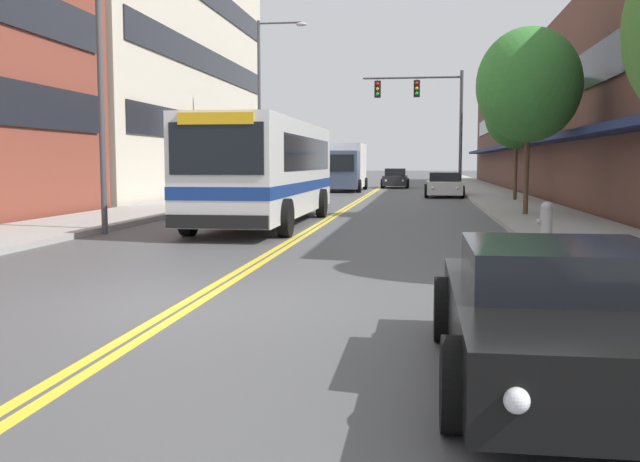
{
  "coord_description": "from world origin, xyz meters",
  "views": [
    {
      "loc": [
        3.11,
        -9.22,
        1.92
      ],
      "look_at": [
        -0.2,
        13.99,
        -0.34
      ],
      "focal_mm": 40.0,
      "sensor_mm": 36.0,
      "label": 1
    }
  ],
  "objects_px": {
    "street_tree_right_mid": "(529,85)",
    "box_truck": "(345,167)",
    "car_charcoal_moving_lead": "(395,179)",
    "street_tree_right_far": "(517,114)",
    "city_bus": "(267,167)",
    "traffic_signal_mast": "(428,108)",
    "street_lamp_left_far": "(265,95)",
    "car_silver_parked_left_far": "(263,190)",
    "street_lamp_left_near": "(109,48)",
    "fire_hydrant": "(546,221)",
    "car_white_parked_right_mid": "(444,185)",
    "car_champagne_parked_left_mid": "(295,185)",
    "car_black_parked_right_foreground": "(563,316)"
  },
  "relations": [
    {
      "from": "street_tree_right_mid",
      "to": "box_truck",
      "type": "bearing_deg",
      "value": 110.83
    },
    {
      "from": "car_charcoal_moving_lead",
      "to": "street_tree_right_far",
      "type": "xyz_separation_m",
      "value": [
        6.36,
        -19.34,
        3.52
      ]
    },
    {
      "from": "city_bus",
      "to": "traffic_signal_mast",
      "type": "relative_size",
      "value": 1.59
    },
    {
      "from": "street_lamp_left_far",
      "to": "city_bus",
      "type": "bearing_deg",
      "value": -77.37
    },
    {
      "from": "car_silver_parked_left_far",
      "to": "street_lamp_left_near",
      "type": "height_order",
      "value": "street_lamp_left_near"
    },
    {
      "from": "car_charcoal_moving_lead",
      "to": "fire_hydrant",
      "type": "bearing_deg",
      "value": -82.65
    },
    {
      "from": "street_lamp_left_near",
      "to": "street_tree_right_far",
      "type": "xyz_separation_m",
      "value": [
        12.54,
        16.77,
        -0.7
      ]
    },
    {
      "from": "car_white_parked_right_mid",
      "to": "car_champagne_parked_left_mid",
      "type": "bearing_deg",
      "value": 171.2
    },
    {
      "from": "traffic_signal_mast",
      "to": "street_lamp_left_near",
      "type": "xyz_separation_m",
      "value": [
        -8.46,
        -22.1,
        0.0
      ]
    },
    {
      "from": "city_bus",
      "to": "street_tree_right_mid",
      "type": "xyz_separation_m",
      "value": [
        8.27,
        3.35,
        2.74
      ]
    },
    {
      "from": "car_black_parked_right_foreground",
      "to": "traffic_signal_mast",
      "type": "distance_m",
      "value": 34.03
    },
    {
      "from": "car_black_parked_right_foreground",
      "to": "car_charcoal_moving_lead",
      "type": "xyz_separation_m",
      "value": [
        -3.21,
        47.76,
        0.09
      ]
    },
    {
      "from": "car_champagne_parked_left_mid",
      "to": "car_black_parked_right_foreground",
      "type": "height_order",
      "value": "car_champagne_parked_left_mid"
    },
    {
      "from": "city_bus",
      "to": "fire_hydrant",
      "type": "relative_size",
      "value": 12.54
    },
    {
      "from": "car_white_parked_right_mid",
      "to": "street_tree_right_mid",
      "type": "relative_size",
      "value": 0.72
    },
    {
      "from": "street_tree_right_mid",
      "to": "street_tree_right_far",
      "type": "relative_size",
      "value": 1.11
    },
    {
      "from": "car_charcoal_moving_lead",
      "to": "street_lamp_left_near",
      "type": "distance_m",
      "value": 36.89
    },
    {
      "from": "fire_hydrant",
      "to": "car_charcoal_moving_lead",
      "type": "bearing_deg",
      "value": 97.35
    },
    {
      "from": "box_truck",
      "to": "city_bus",
      "type": "bearing_deg",
      "value": -89.17
    },
    {
      "from": "street_lamp_left_near",
      "to": "street_tree_right_far",
      "type": "relative_size",
      "value": 1.46
    },
    {
      "from": "car_champagne_parked_left_mid",
      "to": "street_tree_right_far",
      "type": "distance_m",
      "value": 14.05
    },
    {
      "from": "car_white_parked_right_mid",
      "to": "city_bus",
      "type": "bearing_deg",
      "value": -107.89
    },
    {
      "from": "car_silver_parked_left_far",
      "to": "car_black_parked_right_foreground",
      "type": "bearing_deg",
      "value": -71.95
    },
    {
      "from": "box_truck",
      "to": "street_lamp_left_far",
      "type": "bearing_deg",
      "value": -104.78
    },
    {
      "from": "fire_hydrant",
      "to": "street_lamp_left_near",
      "type": "bearing_deg",
      "value": 173.86
    },
    {
      "from": "car_black_parked_right_foreground",
      "to": "traffic_signal_mast",
      "type": "height_order",
      "value": "traffic_signal_mast"
    },
    {
      "from": "car_black_parked_right_foreground",
      "to": "street_lamp_left_near",
      "type": "relative_size",
      "value": 0.53
    },
    {
      "from": "car_champagne_parked_left_mid",
      "to": "street_lamp_left_far",
      "type": "xyz_separation_m",
      "value": [
        -0.69,
        -4.95,
        4.82
      ]
    },
    {
      "from": "street_tree_right_mid",
      "to": "street_tree_right_far",
      "type": "distance_m",
      "value": 9.77
    },
    {
      "from": "car_silver_parked_left_far",
      "to": "car_white_parked_right_mid",
      "type": "xyz_separation_m",
      "value": [
        8.6,
        7.37,
        0.01
      ]
    },
    {
      "from": "car_white_parked_right_mid",
      "to": "street_lamp_left_near",
      "type": "height_order",
      "value": "street_lamp_left_near"
    },
    {
      "from": "car_black_parked_right_foreground",
      "to": "fire_hydrant",
      "type": "height_order",
      "value": "car_black_parked_right_foreground"
    },
    {
      "from": "car_charcoal_moving_lead",
      "to": "fire_hydrant",
      "type": "relative_size",
      "value": 4.92
    },
    {
      "from": "box_truck",
      "to": "fire_hydrant",
      "type": "relative_size",
      "value": 8.36
    },
    {
      "from": "traffic_signal_mast",
      "to": "street_tree_right_far",
      "type": "relative_size",
      "value": 1.22
    },
    {
      "from": "box_truck",
      "to": "traffic_signal_mast",
      "type": "height_order",
      "value": "traffic_signal_mast"
    },
    {
      "from": "street_lamp_left_near",
      "to": "street_tree_right_mid",
      "type": "xyz_separation_m",
      "value": [
        11.68,
        7.05,
        -0.38
      ]
    },
    {
      "from": "city_bus",
      "to": "car_charcoal_moving_lead",
      "type": "xyz_separation_m",
      "value": [
        2.78,
        32.42,
        -1.1
      ]
    },
    {
      "from": "car_silver_parked_left_far",
      "to": "fire_hydrant",
      "type": "relative_size",
      "value": 5.48
    },
    {
      "from": "car_white_parked_right_mid",
      "to": "street_lamp_left_near",
      "type": "relative_size",
      "value": 0.54
    },
    {
      "from": "city_bus",
      "to": "street_tree_right_far",
      "type": "bearing_deg",
      "value": 55.07
    },
    {
      "from": "city_bus",
      "to": "box_truck",
      "type": "distance_m",
      "value": 26.09
    },
    {
      "from": "car_champagne_parked_left_mid",
      "to": "box_truck",
      "type": "relative_size",
      "value": 0.57
    },
    {
      "from": "fire_hydrant",
      "to": "car_silver_parked_left_far",
      "type": "bearing_deg",
      "value": 122.56
    },
    {
      "from": "street_lamp_left_far",
      "to": "fire_hydrant",
      "type": "xyz_separation_m",
      "value": [
        10.92,
        -19.75,
        -4.81
      ]
    },
    {
      "from": "car_white_parked_right_mid",
      "to": "fire_hydrant",
      "type": "relative_size",
      "value": 5.17
    },
    {
      "from": "car_black_parked_right_foreground",
      "to": "street_tree_right_far",
      "type": "relative_size",
      "value": 0.77
    },
    {
      "from": "car_silver_parked_left_far",
      "to": "box_truck",
      "type": "height_order",
      "value": "box_truck"
    },
    {
      "from": "car_charcoal_moving_lead",
      "to": "street_tree_right_mid",
      "type": "bearing_deg",
      "value": -79.3
    },
    {
      "from": "car_silver_parked_left_far",
      "to": "car_charcoal_moving_lead",
      "type": "height_order",
      "value": "car_charcoal_moving_lead"
    }
  ]
}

